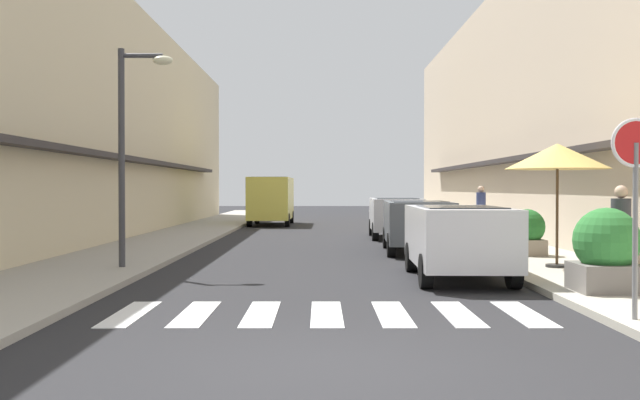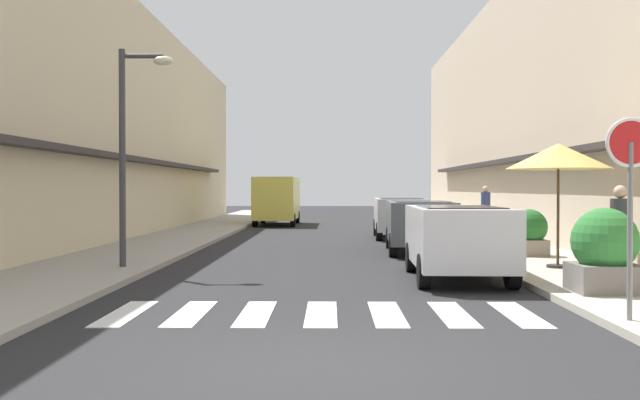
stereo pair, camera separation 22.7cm
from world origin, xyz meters
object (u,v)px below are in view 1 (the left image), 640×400
at_px(round_street_sign, 639,165).
at_px(planter_midblock, 530,232).
at_px(cafe_umbrella, 560,157).
at_px(planter_corner, 610,251).
at_px(delivery_van, 274,197).
at_px(parked_car_near, 461,234).
at_px(street_lamp, 134,132).
at_px(parked_car_mid, 420,220).
at_px(pedestrian_walking_far, 484,209).
at_px(parked_car_far, 398,213).
at_px(pedestrian_walking_near, 624,232).

height_order(round_street_sign, planter_midblock, round_street_sign).
xyz_separation_m(cafe_umbrella, planter_corner, (-0.38, -3.70, -1.71)).
bearing_deg(round_street_sign, delivery_van, 103.69).
xyz_separation_m(parked_car_near, street_lamp, (-6.85, 1.29, 2.13)).
relative_size(parked_car_mid, street_lamp, 0.94).
xyz_separation_m(parked_car_mid, pedestrian_walking_far, (3.10, 5.83, 0.15)).
bearing_deg(planter_midblock, parked_car_far, 107.34).
distance_m(round_street_sign, pedestrian_walking_far, 17.16).
bearing_deg(parked_car_near, street_lamp, 169.32).
height_order(parked_car_near, pedestrian_walking_far, pedestrian_walking_far).
xyz_separation_m(planter_corner, pedestrian_walking_far, (1.11, 14.46, 0.28)).
xyz_separation_m(cafe_umbrella, pedestrian_walking_near, (0.17, -2.94, -1.45)).
bearing_deg(parked_car_far, round_street_sign, -85.53).
relative_size(parked_car_mid, parked_car_far, 1.05).
xyz_separation_m(round_street_sign, street_lamp, (-8.19, 6.35, 0.92)).
height_order(round_street_sign, pedestrian_walking_far, round_street_sign).
bearing_deg(planter_midblock, pedestrian_walking_far, 85.85).
xyz_separation_m(pedestrian_walking_near, pedestrian_walking_far, (0.56, 13.70, 0.02)).
distance_m(parked_car_far, pedestrian_walking_far, 3.10).
relative_size(delivery_van, pedestrian_walking_far, 3.03).
bearing_deg(planter_corner, pedestrian_walking_near, 54.13).
distance_m(parked_car_near, planter_midblock, 4.77).
bearing_deg(street_lamp, parked_car_mid, 35.38).
xyz_separation_m(parked_car_far, planter_corner, (1.98, -14.60, -0.13)).
bearing_deg(pedestrian_walking_near, round_street_sign, -156.63).
xyz_separation_m(parked_car_mid, planter_midblock, (2.52, -2.10, -0.22)).
xyz_separation_m(parked_car_far, street_lamp, (-6.85, -10.83, 2.13)).
height_order(cafe_umbrella, pedestrian_walking_far, cafe_umbrella).
xyz_separation_m(delivery_van, pedestrian_walking_far, (8.26, -9.68, -0.33)).
height_order(street_lamp, cafe_umbrella, street_lamp).
height_order(pedestrian_walking_near, pedestrian_walking_far, pedestrian_walking_far).
bearing_deg(planter_midblock, parked_car_mid, 140.14).
bearing_deg(planter_corner, delivery_van, 106.50).
relative_size(street_lamp, cafe_umbrella, 1.77).
height_order(planter_corner, pedestrian_walking_near, pedestrian_walking_near).
relative_size(cafe_umbrella, pedestrian_walking_near, 1.52).
bearing_deg(street_lamp, pedestrian_walking_far, 47.09).
bearing_deg(parked_car_mid, pedestrian_walking_far, 62.04).
bearing_deg(street_lamp, round_street_sign, -37.78).
xyz_separation_m(parked_car_near, round_street_sign, (1.34, -5.06, 1.21)).
xyz_separation_m(parked_car_mid, street_lamp, (-6.85, -4.86, 2.13)).
xyz_separation_m(parked_car_mid, pedestrian_walking_near, (2.53, -7.87, 0.13)).
xyz_separation_m(parked_car_far, planter_midblock, (2.52, -8.07, -0.22)).
bearing_deg(planter_corner, round_street_sign, -103.95).
xyz_separation_m(parked_car_near, parked_car_far, (0.00, 12.12, 0.00)).
height_order(parked_car_mid, pedestrian_walking_near, pedestrian_walking_near).
xyz_separation_m(round_street_sign, planter_midblock, (1.18, 9.11, -1.43)).
bearing_deg(planter_midblock, pedestrian_walking_near, -89.86).
relative_size(delivery_van, street_lamp, 1.15).
bearing_deg(delivery_van, parked_car_far, -61.58).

